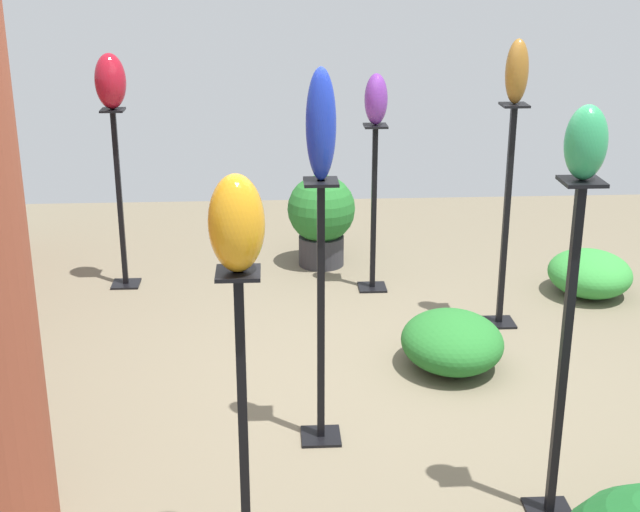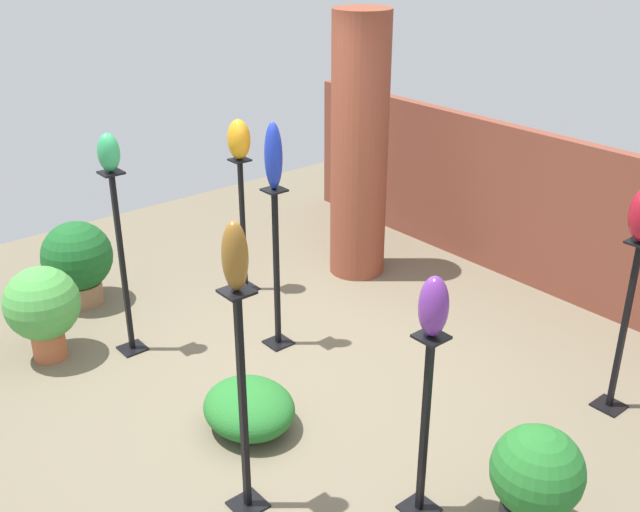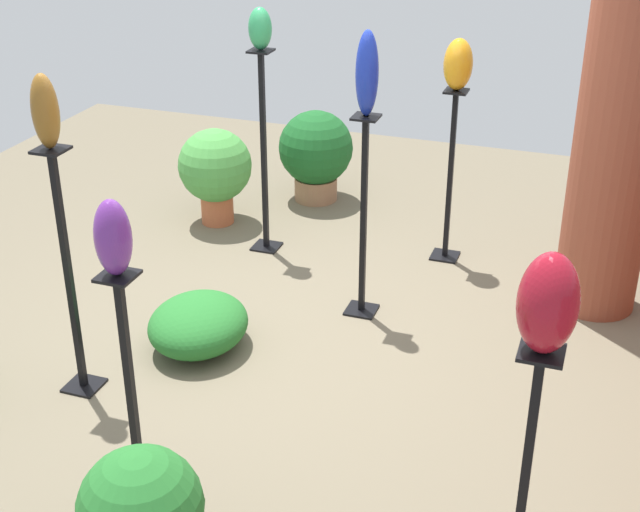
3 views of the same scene
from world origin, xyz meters
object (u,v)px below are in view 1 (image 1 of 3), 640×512
(pedestal_cobalt, at_px, (321,326))
(art_vase_cobalt, at_px, (321,125))
(pedestal_violet, at_px, (374,216))
(pedestal_bronze, at_px, (506,226))
(pedestal_amber, at_px, (244,441))
(potted_plant_back_center, at_px, (321,216))
(art_vase_ruby, at_px, (110,81))
(pedestal_jade, at_px, (563,369))
(art_vase_bronze, at_px, (517,71))
(art_vase_jade, at_px, (586,143))
(art_vase_amber, at_px, (236,223))
(pedestal_ruby, at_px, (120,207))
(art_vase_violet, at_px, (376,99))

(pedestal_cobalt, xyz_separation_m, art_vase_cobalt, (0.00, -0.00, 0.99))
(pedestal_violet, height_order, pedestal_bronze, pedestal_bronze)
(pedestal_amber, height_order, potted_plant_back_center, pedestal_amber)
(pedestal_bronze, relative_size, art_vase_ruby, 3.83)
(pedestal_bronze, bearing_deg, art_vase_cobalt, 137.47)
(art_vase_ruby, height_order, potted_plant_back_center, art_vase_ruby)
(pedestal_jade, xyz_separation_m, pedestal_violet, (2.75, 0.48, -0.15))
(pedestal_violet, xyz_separation_m, art_vase_bronze, (-0.68, -0.77, 1.10))
(pedestal_violet, distance_m, art_vase_cobalt, 2.36)
(art_vase_jade, relative_size, art_vase_amber, 0.82)
(art_vase_jade, bearing_deg, pedestal_amber, 102.60)
(pedestal_ruby, bearing_deg, art_vase_cobalt, -149.51)
(pedestal_jade, bearing_deg, pedestal_amber, 102.60)
(pedestal_bronze, relative_size, potted_plant_back_center, 2.04)
(art_vase_ruby, relative_size, art_vase_cobalt, 0.73)
(pedestal_cobalt, distance_m, art_vase_violet, 2.25)
(pedestal_violet, height_order, pedestal_cobalt, pedestal_cobalt)
(art_vase_jade, bearing_deg, art_vase_violet, 9.84)
(pedestal_violet, xyz_separation_m, pedestal_cobalt, (-2.06, 0.49, 0.07))
(pedestal_cobalt, distance_m, art_vase_ruby, 2.72)
(pedestal_bronze, height_order, art_vase_violet, art_vase_violet)
(pedestal_bronze, xyz_separation_m, art_vase_ruby, (0.85, 2.57, 0.82))
(pedestal_jade, relative_size, art_vase_cobalt, 2.94)
(pedestal_violet, relative_size, art_vase_bronze, 3.10)
(pedestal_ruby, distance_m, pedestal_violet, 1.81)
(art_vase_cobalt, bearing_deg, pedestal_cobalt, 90.00)
(pedestal_violet, relative_size, art_vase_jade, 4.14)
(pedestal_ruby, distance_m, art_vase_jade, 3.85)
(pedestal_violet, bearing_deg, pedestal_cobalt, 166.48)
(pedestal_bronze, distance_m, art_vase_cobalt, 2.09)
(pedestal_bronze, distance_m, potted_plant_back_center, 1.67)
(pedestal_cobalt, distance_m, art_vase_bronze, 2.13)
(pedestal_ruby, relative_size, art_vase_amber, 3.65)
(art_vase_bronze, height_order, art_vase_cobalt, art_vase_cobalt)
(art_vase_bronze, relative_size, potted_plant_back_center, 0.54)
(art_vase_violet, bearing_deg, pedestal_ruby, 84.63)
(art_vase_jade, relative_size, art_vase_violet, 0.83)
(art_vase_bronze, xyz_separation_m, art_vase_amber, (-2.36, 1.61, -0.19))
(art_vase_jade, bearing_deg, pedestal_ruby, 38.04)
(pedestal_amber, relative_size, art_vase_ruby, 3.36)
(art_vase_bronze, bearing_deg, art_vase_amber, 145.64)
(pedestal_jade, distance_m, pedestal_amber, 1.36)
(art_vase_violet, bearing_deg, pedestal_jade, -170.16)
(pedestal_violet, relative_size, pedestal_amber, 0.94)
(pedestal_ruby, xyz_separation_m, art_vase_ruby, (0.00, 0.00, 0.89))
(pedestal_violet, height_order, potted_plant_back_center, pedestal_violet)
(pedestal_cobalt, relative_size, art_vase_cobalt, 2.61)
(pedestal_violet, height_order, art_vase_amber, art_vase_amber)
(art_vase_cobalt, bearing_deg, pedestal_amber, 160.31)
(art_vase_bronze, bearing_deg, art_vase_violet, 48.35)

